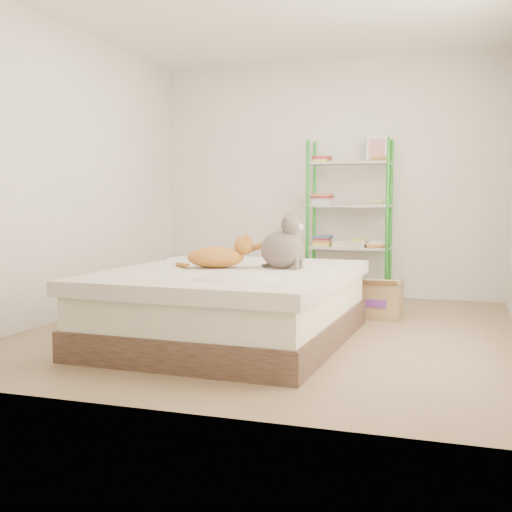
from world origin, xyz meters
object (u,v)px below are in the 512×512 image
at_px(bed, 231,305).
at_px(shelf_unit, 350,224).
at_px(white_bin, 182,274).
at_px(grey_cat, 282,241).
at_px(cardboard_box, 374,299).
at_px(orange_cat, 216,254).

distance_m(bed, shelf_unit, 2.45).
xyz_separation_m(bed, white_bin, (-1.47, 2.30, -0.07)).
bearing_deg(grey_cat, cardboard_box, -19.36).
height_order(orange_cat, shelf_unit, shelf_unit).
bearing_deg(white_bin, cardboard_box, -22.98).
relative_size(grey_cat, cardboard_box, 0.87).
height_order(bed, white_bin, bed).
distance_m(bed, cardboard_box, 1.58).
height_order(cardboard_box, white_bin, white_bin).
bearing_deg(orange_cat, white_bin, 99.80).
bearing_deg(cardboard_box, bed, -123.11).
relative_size(orange_cat, white_bin, 1.21).
bearing_deg(white_bin, bed, -57.54).
distance_m(orange_cat, cardboard_box, 1.69).
distance_m(cardboard_box, white_bin, 2.57).
bearing_deg(grey_cat, orange_cat, 110.90).
bearing_deg(orange_cat, bed, -41.80).
bearing_deg(shelf_unit, white_bin, -179.09).
relative_size(bed, cardboard_box, 4.57).
xyz_separation_m(bed, grey_cat, (0.35, 0.18, 0.48)).
bearing_deg(cardboard_box, shelf_unit, 113.22).
height_order(grey_cat, cardboard_box, grey_cat).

